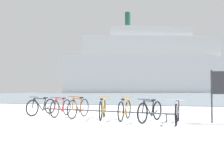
{
  "coord_description": "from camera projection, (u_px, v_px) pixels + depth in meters",
  "views": [
    {
      "loc": [
        1.82,
        -5.04,
        1.1
      ],
      "look_at": [
        -0.58,
        6.77,
        1.39
      ],
      "focal_mm": 35.22,
      "sensor_mm": 36.0,
      "label": 1
    }
  ],
  "objects": [
    {
      "name": "ground",
      "position": [
        150.0,
        94.0,
        58.07
      ],
      "size": [
        80.0,
        132.0,
        0.08
      ],
      "color": "white"
    },
    {
      "name": "bike_rack",
      "position": [
        101.0,
        111.0,
        8.28
      ],
      "size": [
        5.3,
        1.15,
        0.31
      ],
      "color": "#4C5156",
      "rests_on": "ground"
    },
    {
      "name": "bicycle_0",
      "position": [
        42.0,
        107.0,
        9.43
      ],
      "size": [
        0.58,
        1.68,
        0.79
      ],
      "color": "black",
      "rests_on": "ground"
    },
    {
      "name": "bicycle_1",
      "position": [
        61.0,
        107.0,
        8.95
      ],
      "size": [
        0.46,
        1.67,
        0.8
      ],
      "color": "black",
      "rests_on": "ground"
    },
    {
      "name": "bicycle_2",
      "position": [
        79.0,
        108.0,
        8.52
      ],
      "size": [
        0.46,
        1.65,
        0.84
      ],
      "color": "black",
      "rests_on": "ground"
    },
    {
      "name": "bicycle_3",
      "position": [
        103.0,
        109.0,
        8.18
      ],
      "size": [
        0.46,
        1.72,
        0.81
      ],
      "color": "black",
      "rests_on": "ground"
    },
    {
      "name": "bicycle_4",
      "position": [
        125.0,
        110.0,
        7.87
      ],
      "size": [
        0.46,
        1.65,
        0.82
      ],
      "color": "black",
      "rests_on": "ground"
    },
    {
      "name": "bicycle_5",
      "position": [
        150.0,
        111.0,
        7.47
      ],
      "size": [
        0.81,
        1.63,
        0.79
      ],
      "color": "black",
      "rests_on": "ground"
    },
    {
      "name": "bicycle_6",
      "position": [
        177.0,
        112.0,
        7.09
      ],
      "size": [
        0.46,
        1.71,
        0.79
      ],
      "color": "black",
      "rests_on": "ground"
    },
    {
      "name": "info_sign",
      "position": [
        220.0,
        87.0,
        7.15
      ],
      "size": [
        0.55,
        0.06,
        1.74
      ],
      "color": "#33383D",
      "rests_on": "ground"
    },
    {
      "name": "ferry_ship",
      "position": [
        153.0,
        66.0,
        72.76
      ],
      "size": [
        59.08,
        23.5,
        26.6
      ],
      "color": "white",
      "rests_on": "ground"
    }
  ]
}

